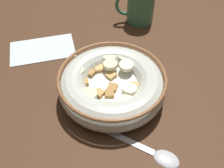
{
  "coord_description": "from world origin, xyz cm",
  "views": [
    {
      "loc": [
        2.74,
        32.47,
        38.1
      ],
      "look_at": [
        0.0,
        0.0,
        3.0
      ],
      "focal_mm": 42.22,
      "sensor_mm": 36.0,
      "label": 1
    }
  ],
  "objects_px": {
    "spoon": "(154,152)",
    "folded_napkin": "(42,49)",
    "coffee_mug": "(140,4)",
    "cereal_bowl": "(112,85)"
  },
  "relations": [
    {
      "from": "spoon",
      "to": "folded_napkin",
      "type": "bearing_deg",
      "value": -53.77
    },
    {
      "from": "spoon",
      "to": "coffee_mug",
      "type": "bearing_deg",
      "value": -95.0
    },
    {
      "from": "cereal_bowl",
      "to": "coffee_mug",
      "type": "relative_size",
      "value": 2.03
    },
    {
      "from": "coffee_mug",
      "to": "folded_napkin",
      "type": "xyz_separation_m",
      "value": [
        0.23,
        0.1,
        -0.05
      ]
    },
    {
      "from": "cereal_bowl",
      "to": "spoon",
      "type": "height_order",
      "value": "cereal_bowl"
    },
    {
      "from": "spoon",
      "to": "coffee_mug",
      "type": "xyz_separation_m",
      "value": [
        -0.03,
        -0.37,
        0.04
      ]
    },
    {
      "from": "coffee_mug",
      "to": "folded_napkin",
      "type": "relative_size",
      "value": 0.68
    },
    {
      "from": "spoon",
      "to": "folded_napkin",
      "type": "xyz_separation_m",
      "value": [
        0.2,
        -0.27,
        -0.0
      ]
    },
    {
      "from": "cereal_bowl",
      "to": "folded_napkin",
      "type": "xyz_separation_m",
      "value": [
        0.14,
        -0.15,
        -0.03
      ]
    },
    {
      "from": "cereal_bowl",
      "to": "folded_napkin",
      "type": "distance_m",
      "value": 0.21
    }
  ]
}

